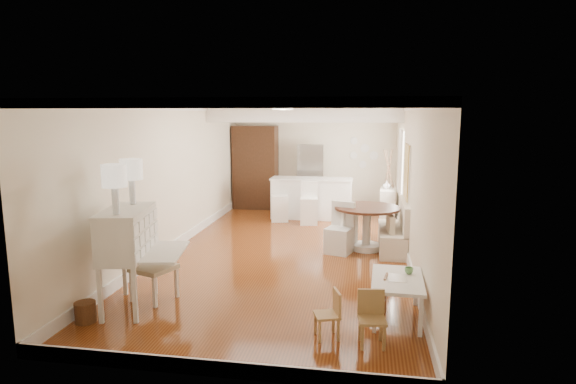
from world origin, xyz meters
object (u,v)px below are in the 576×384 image
(kids_table, at_px, (397,298))
(kids_chair_a, at_px, (327,314))
(bar_stool_left, at_px, (280,201))
(bar_stool_right, at_px, (309,203))
(slip_chair_far, at_px, (343,227))
(sideboard, at_px, (387,205))
(wicker_basket, at_px, (85,312))
(kids_chair_b, at_px, (376,295))
(secretary_bureau, at_px, (128,259))
(fridge, at_px, (323,178))
(gustavian_armchair, at_px, (154,267))
(dining_table, at_px, (367,228))
(kids_chair_c, at_px, (372,319))
(slip_chair_near, at_px, (339,228))
(breakfast_counter, at_px, (311,198))
(pantry_cabinet, at_px, (256,167))

(kids_table, relative_size, kids_chair_a, 1.84)
(bar_stool_left, bearing_deg, bar_stool_right, -29.14)
(slip_chair_far, xyz_separation_m, sideboard, (0.96, 2.67, -0.03))
(wicker_basket, relative_size, bar_stool_right, 0.26)
(kids_table, xyz_separation_m, kids_chair_b, (-0.26, 0.04, 0.01))
(secretary_bureau, distance_m, kids_chair_a, 2.81)
(wicker_basket, relative_size, sideboard, 0.32)
(bar_stool_right, relative_size, sideboard, 1.23)
(bar_stool_left, xyz_separation_m, bar_stool_right, (0.76, -0.23, -0.00))
(kids_chair_b, distance_m, fridge, 7.00)
(gustavian_armchair, xyz_separation_m, slip_chair_far, (2.54, 3.17, -0.07))
(wicker_basket, bearing_deg, dining_table, 47.99)
(dining_table, bearing_deg, kids_chair_c, -88.83)
(wicker_basket, relative_size, kids_chair_a, 0.45)
(wicker_basket, distance_m, kids_chair_b, 3.78)
(gustavian_armchair, distance_m, kids_chair_c, 3.21)
(kids_chair_b, bearing_deg, slip_chair_near, -157.84)
(kids_table, bearing_deg, slip_chair_near, 107.78)
(kids_chair_a, xyz_separation_m, bar_stool_left, (-1.69, 6.10, 0.21))
(secretary_bureau, relative_size, bar_stool_right, 1.37)
(bar_stool_right, relative_size, fridge, 0.56)
(kids_table, relative_size, slip_chair_far, 1.29)
(gustavian_armchair, relative_size, breakfast_counter, 0.48)
(pantry_cabinet, relative_size, sideboard, 2.79)
(kids_chair_a, xyz_separation_m, slip_chair_far, (-0.01, 3.97, 0.13))
(dining_table, bearing_deg, breakfast_counter, 117.54)
(kids_chair_a, xyz_separation_m, breakfast_counter, (-0.95, 6.54, 0.22))
(kids_chair_a, relative_size, kids_chair_c, 0.92)
(kids_table, relative_size, kids_chair_c, 1.69)
(kids_table, height_order, kids_chair_b, kids_chair_b)
(fridge, bearing_deg, secretary_bureau, -105.64)
(kids_table, bearing_deg, fridge, 103.10)
(secretary_bureau, bearing_deg, sideboard, 48.61)
(wicker_basket, distance_m, kids_table, 4.03)
(kids_chair_b, bearing_deg, kids_table, 91.55)
(secretary_bureau, distance_m, bar_stool_left, 5.75)
(sideboard, bearing_deg, slip_chair_near, -105.74)
(slip_chair_near, xyz_separation_m, bar_stool_left, (-1.62, 2.53, 0.02))
(dining_table, bearing_deg, fridge, 107.78)
(breakfast_counter, bearing_deg, slip_chair_near, -73.43)
(kids_chair_b, xyz_separation_m, bar_stool_left, (-2.28, 5.35, 0.22))
(kids_table, height_order, bar_stool_left, bar_stool_left)
(slip_chair_near, relative_size, bar_stool_right, 0.96)
(secretary_bureau, height_order, sideboard, secretary_bureau)
(slip_chair_near, bearing_deg, secretary_bureau, -113.43)
(pantry_cabinet, height_order, fridge, pantry_cabinet)
(pantry_cabinet, bearing_deg, bar_stool_left, -57.77)
(slip_chair_near, height_order, breakfast_counter, breakfast_counter)
(slip_chair_far, xyz_separation_m, breakfast_counter, (-0.94, 2.57, 0.09))
(kids_chair_b, distance_m, bar_stool_right, 5.35)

